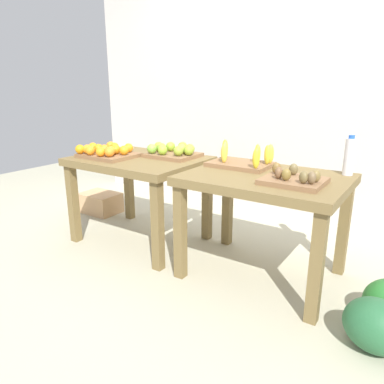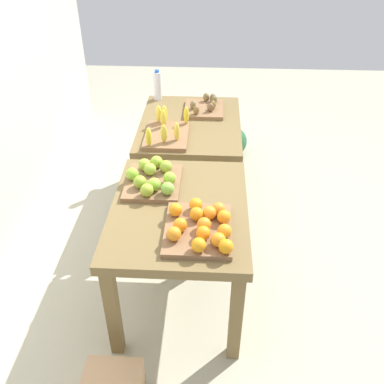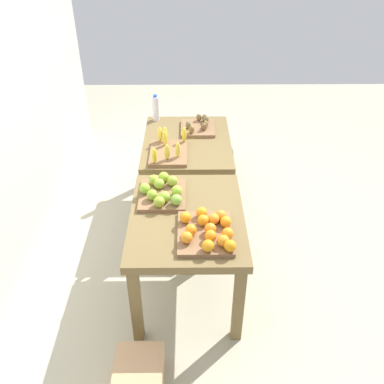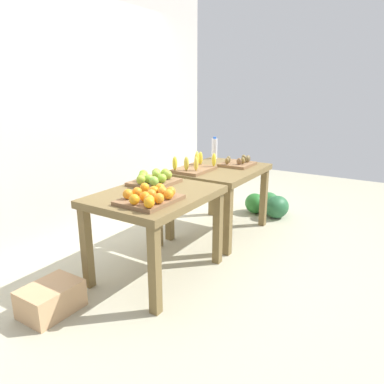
# 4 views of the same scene
# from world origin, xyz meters

# --- Properties ---
(ground_plane) EXTENTS (8.00, 8.00, 0.00)m
(ground_plane) POSITION_xyz_m (0.00, 0.00, 0.00)
(ground_plane) COLOR #B0AC93
(display_table_left) EXTENTS (1.04, 0.80, 0.73)m
(display_table_left) POSITION_xyz_m (-0.56, 0.00, 0.63)
(display_table_left) COLOR brown
(display_table_left) RESTS_ON ground_plane
(display_table_right) EXTENTS (1.04, 0.80, 0.73)m
(display_table_right) POSITION_xyz_m (0.56, 0.00, 0.63)
(display_table_right) COLOR brown
(display_table_right) RESTS_ON ground_plane
(orange_bin) EXTENTS (0.45, 0.37, 0.11)m
(orange_bin) POSITION_xyz_m (-0.79, -0.14, 0.78)
(orange_bin) COLOR brown
(orange_bin) RESTS_ON display_table_left
(apple_bin) EXTENTS (0.43, 0.35, 0.11)m
(apple_bin) POSITION_xyz_m (-0.34, 0.18, 0.78)
(apple_bin) COLOR brown
(apple_bin) RESTS_ON display_table_left
(banana_crate) EXTENTS (0.45, 0.32, 0.17)m
(banana_crate) POSITION_xyz_m (0.30, 0.16, 0.78)
(banana_crate) COLOR brown
(banana_crate) RESTS_ON display_table_right
(kiwi_bin) EXTENTS (0.36, 0.32, 0.10)m
(kiwi_bin) POSITION_xyz_m (0.78, -0.11, 0.76)
(kiwi_bin) COLOR brown
(kiwi_bin) RESTS_ON display_table_right
(water_bottle) EXTENTS (0.07, 0.07, 0.26)m
(water_bottle) POSITION_xyz_m (1.00, 0.31, 0.86)
(water_bottle) COLOR silver
(water_bottle) RESTS_ON display_table_right
(watermelon_pile) EXTENTS (0.61, 0.66, 0.28)m
(watermelon_pile) POSITION_xyz_m (1.43, -0.25, 0.13)
(watermelon_pile) COLOR #2E7038
(watermelon_pile) RESTS_ON ground_plane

